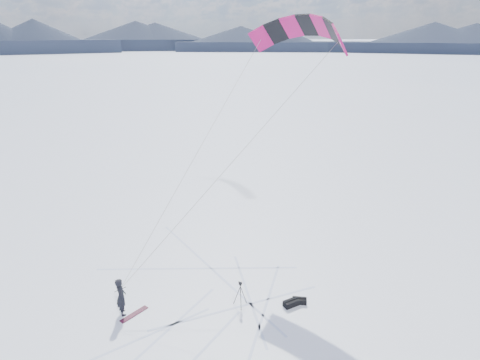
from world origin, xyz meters
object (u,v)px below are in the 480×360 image
snowkiter (123,313)px  tripod (240,291)px  gear_bag_b (299,301)px  snowboard (134,314)px  gear_bag_a (291,303)px

snowkiter → tripod: size_ratio=1.44×
tripod → gear_bag_b: 2.92m
gear_bag_b → snowboard: bearing=-166.3°
snowboard → gear_bag_b: size_ratio=1.92×
snowboard → gear_bag_a: (6.69, -3.00, 0.13)m
snowkiter → snowboard: snowkiter is taller
tripod → gear_bag_a: 2.51m
snowboard → gear_bag_b: bearing=-44.3°
gear_bag_a → gear_bag_b: size_ratio=1.04×
snowboard → gear_bag_a: size_ratio=1.85×
gear_bag_a → gear_bag_b: bearing=-3.4°
tripod → gear_bag_a: (2.11, -1.19, -0.68)m
gear_bag_b → snowkiter: bearing=-167.2°
snowboard → snowkiter: bearing=120.5°
snowkiter → tripod: (5.01, -2.14, 0.83)m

